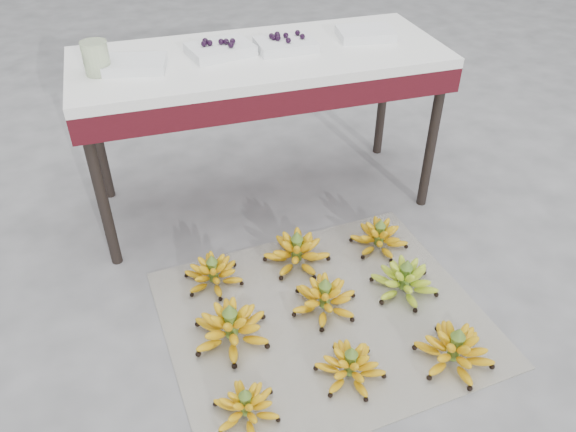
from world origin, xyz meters
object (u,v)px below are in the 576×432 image
object	(u,v)px
bunch_mid_center	(324,298)
bunch_mid_right	(405,280)
bunch_mid_left	(231,327)
bunch_back_center	(297,252)
bunch_front_center	(350,366)
vendor_table	(260,72)
bunch_back_left	(213,273)
tray_left	(220,49)
tray_right	(285,44)
bunch_front_left	(246,406)
glass_jar	(96,58)
tray_far_right	(365,33)
tray_far_left	(135,64)
newspaper_mat	(324,317)
bunch_front_right	(455,350)
bunch_back_right	(379,237)

from	to	relation	value
bunch_mid_center	bunch_mid_right	distance (m)	0.36
bunch_mid_left	bunch_back_center	bearing A→B (deg)	42.06
bunch_front_center	vendor_table	world-z (taller)	vendor_table
bunch_back_left	tray_left	world-z (taller)	tray_left
bunch_back_left	tray_right	bearing A→B (deg)	42.68
bunch_front_left	glass_jar	world-z (taller)	glass_jar
bunch_mid_center	tray_far_right	distance (m)	1.26
bunch_mid_center	tray_right	world-z (taller)	tray_right
vendor_table	glass_jar	world-z (taller)	glass_jar
tray_left	bunch_back_left	bearing A→B (deg)	-109.61
bunch_mid_left	tray_far_left	bearing A→B (deg)	100.36
bunch_mid_right	tray_far_right	bearing A→B (deg)	82.25
bunch_back_left	tray_far_left	world-z (taller)	tray_far_left
newspaper_mat	bunch_front_left	distance (m)	0.54
bunch_back_left	bunch_front_right	bearing A→B (deg)	-46.90
bunch_back_center	tray_far_left	bearing A→B (deg)	155.14
bunch_back_center	bunch_back_left	bearing A→B (deg)	-159.24
tray_left	glass_jar	distance (m)	0.52
tray_right	tray_left	bearing A→B (deg)	175.32
bunch_front_left	bunch_back_center	distance (m)	0.81
bunch_front_right	bunch_mid_right	distance (m)	0.39
bunch_back_center	tray_left	xyz separation A→B (m)	(-0.18, 0.56, 0.75)
bunch_back_left	tray_far_right	xyz separation A→B (m)	(0.90, 0.59, 0.76)
tray_far_left	bunch_back_center	bearing A→B (deg)	-42.76
bunch_back_right	bunch_front_left	bearing A→B (deg)	-144.95
bunch_back_center	newspaper_mat	bearing A→B (deg)	-71.66
bunch_front_center	bunch_back_center	xyz separation A→B (m)	(0.01, 0.65, 0.01)
bunch_front_center	glass_jar	bearing A→B (deg)	102.54
bunch_mid_right	bunch_back_right	size ratio (longest dim) A/B	1.00
bunch_front_center	tray_left	bearing A→B (deg)	79.60
bunch_front_right	glass_jar	world-z (taller)	glass_jar
bunch_back_right	tray_far_right	bearing A→B (deg)	73.43
bunch_front_left	bunch_front_center	world-z (taller)	bunch_front_center
bunch_front_center	glass_jar	distance (m)	1.56
tray_far_left	tray_left	size ratio (longest dim) A/B	0.93
bunch_mid_left	tray_far_right	bearing A→B (deg)	45.15
bunch_mid_right	bunch_back_left	xyz separation A→B (m)	(-0.77, 0.29, -0.01)
bunch_mid_right	tray_left	xyz separation A→B (m)	(-0.56, 0.87, 0.75)
tray_far_left	glass_jar	size ratio (longest dim) A/B	2.11
bunch_back_right	tray_far_left	size ratio (longest dim) A/B	1.02
bunch_back_right	bunch_back_left	bearing A→B (deg)	175.47
bunch_back_right	tray_right	distance (m)	0.98
bunch_front_left	tray_right	distance (m)	1.54
bunch_mid_center	bunch_mid_right	xyz separation A→B (m)	(0.36, -0.00, 0.00)
bunch_front_center	tray_far_right	world-z (taller)	tray_far_right
tray_far_left	tray_left	bearing A→B (deg)	8.72
bunch_back_right	tray_left	bearing A→B (deg)	130.04
bunch_front_right	bunch_mid_left	distance (m)	0.84
tray_far_left	tray_right	size ratio (longest dim) A/B	1.08
bunch_back_left	bunch_back_right	distance (m)	0.79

